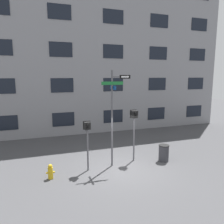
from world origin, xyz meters
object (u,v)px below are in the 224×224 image
(street_sign_pole, at_px, (113,111))
(pedestrian_signal_left, at_px, (87,133))
(fire_hydrant, at_px, (50,172))
(trash_bin, at_px, (164,153))
(pedestrian_signal_right, at_px, (134,121))

(street_sign_pole, height_order, pedestrian_signal_left, street_sign_pole)
(fire_hydrant, bearing_deg, street_sign_pole, 8.30)
(street_sign_pole, bearing_deg, fire_hydrant, -171.70)
(pedestrian_signal_left, xyz_separation_m, trash_bin, (4.12, -0.17, -1.43))
(pedestrian_signal_left, height_order, trash_bin, pedestrian_signal_left)
(pedestrian_signal_left, distance_m, pedestrian_signal_right, 2.68)
(pedestrian_signal_left, bearing_deg, street_sign_pole, 5.93)
(street_sign_pole, distance_m, fire_hydrant, 4.06)
(street_sign_pole, distance_m, pedestrian_signal_right, 1.47)
(street_sign_pole, height_order, trash_bin, street_sign_pole)
(fire_hydrant, height_order, trash_bin, trash_bin)
(pedestrian_signal_left, relative_size, trash_bin, 2.72)
(pedestrian_signal_left, xyz_separation_m, pedestrian_signal_right, (2.63, 0.43, 0.29))
(pedestrian_signal_right, relative_size, fire_hydrant, 4.07)
(street_sign_pole, bearing_deg, trash_bin, -6.36)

